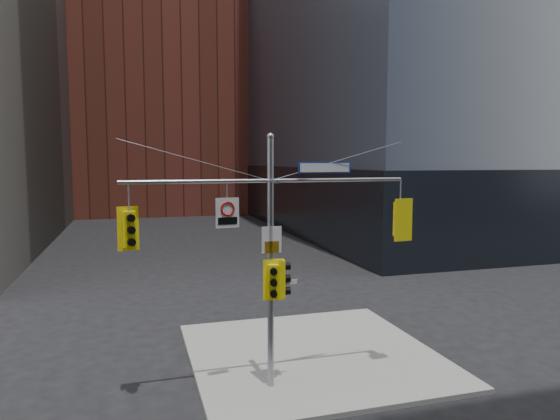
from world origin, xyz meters
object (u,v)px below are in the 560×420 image
traffic_light_west_arm (130,229)px  traffic_light_east_arm (400,219)px  traffic_light_pole_front (273,281)px  regulatory_sign_arm (227,212)px  street_sign_blade (325,168)px  traffic_light_pole_side (282,279)px  signal_assembly (271,238)px

traffic_light_west_arm → traffic_light_east_arm: (7.76, -0.01, 0.00)m
traffic_light_west_arm → traffic_light_pole_front: bearing=-17.8°
traffic_light_pole_front → regulatory_sign_arm: regulatory_sign_arm is taller
street_sign_blade → traffic_light_pole_front: bearing=-178.2°
traffic_light_west_arm → traffic_light_east_arm: 7.76m
traffic_light_east_arm → traffic_light_pole_side: size_ratio=1.18×
traffic_light_pole_front → regulatory_sign_arm: size_ratio=1.41×
signal_assembly → street_sign_blade: signal_assembly is taller
signal_assembly → traffic_light_west_arm: size_ratio=6.97×
traffic_light_west_arm → traffic_light_pole_front: size_ratio=1.00×
street_sign_blade → regulatory_sign_arm: (-2.81, -0.02, -1.17)m
traffic_light_west_arm → regulatory_sign_arm: bearing=-14.2°
traffic_light_pole_front → street_sign_blade: bearing=21.8°
traffic_light_west_arm → street_sign_blade: size_ratio=0.69×
traffic_light_pole_side → signal_assembly: bearing=97.7°
traffic_light_west_arm → regulatory_sign_arm: (2.53, -0.03, 0.38)m
traffic_light_pole_side → regulatory_sign_arm: size_ratio=1.33×
traffic_light_east_arm → street_sign_blade: (-2.42, 0.00, 1.55)m
signal_assembly → traffic_light_pole_side: size_ratio=7.45×
traffic_light_east_arm → street_sign_blade: street_sign_blade is taller
traffic_light_east_arm → traffic_light_pole_front: traffic_light_east_arm is taller
signal_assembly → street_sign_blade: size_ratio=4.81×
signal_assembly → traffic_light_pole_side: signal_assembly is taller
signal_assembly → traffic_light_pole_side: bearing=0.2°
signal_assembly → traffic_light_pole_front: (0.00, -0.27, -1.16)m
traffic_light_pole_side → traffic_light_pole_front: traffic_light_pole_front is taller
traffic_light_pole_side → traffic_light_pole_front: (-0.32, -0.27, 0.02)m
traffic_light_east_arm → regulatory_sign_arm: bearing=-4.7°
traffic_light_east_arm → signal_assembly: bearing=-4.9°
signal_assembly → traffic_light_pole_front: bearing=-89.7°
traffic_light_east_arm → traffic_light_pole_side: 4.01m
traffic_light_west_arm → traffic_light_pole_side: traffic_light_west_arm is taller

